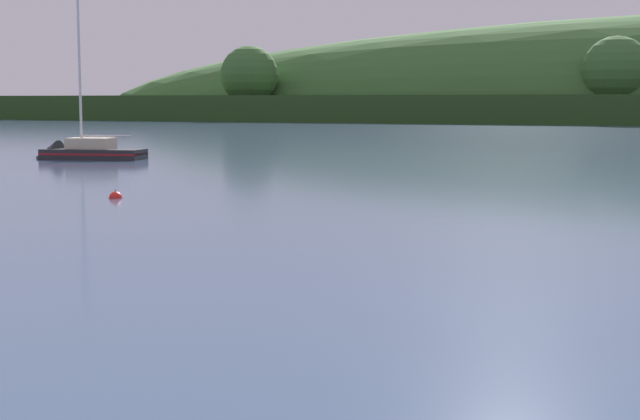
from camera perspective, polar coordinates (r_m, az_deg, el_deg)
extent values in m
cube|color=#27431B|center=(207.50, 16.80, 5.67)|extent=(439.32, 70.71, 5.61)
sphere|color=#38602D|center=(224.18, -4.13, 7.86)|extent=(13.21, 13.21, 13.21)
sphere|color=#38602D|center=(199.47, 16.89, 7.79)|extent=(13.33, 13.33, 13.33)
cube|color=#232328|center=(77.10, -13.05, 2.97)|extent=(8.12, 4.05, 1.40)
cone|color=#232328|center=(78.79, -15.63, 2.97)|extent=(2.36, 2.99, 2.71)
cube|color=maroon|center=(77.08, -13.06, 3.22)|extent=(8.12, 4.08, 0.16)
cube|color=#BCB299|center=(77.13, -13.21, 3.80)|extent=(3.76, 2.46, 0.85)
cylinder|color=silver|center=(77.41, -13.84, 7.83)|extent=(0.20, 0.20, 11.76)
cylinder|color=silver|center=(76.59, -12.36, 4.23)|extent=(4.05, 0.82, 0.16)
sphere|color=red|center=(46.21, -11.83, 0.69)|extent=(0.62, 0.62, 0.62)
cylinder|color=black|center=(46.18, -11.84, 1.12)|extent=(0.04, 0.04, 0.08)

